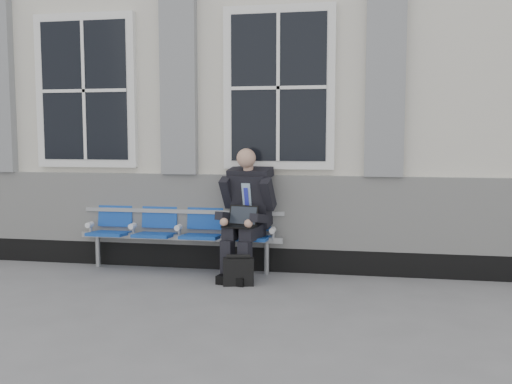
# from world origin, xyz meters

# --- Properties ---
(ground) EXTENTS (70.00, 70.00, 0.00)m
(ground) POSITION_xyz_m (0.00, 0.00, 0.00)
(ground) COLOR slate
(ground) RESTS_ON ground
(station_building) EXTENTS (14.40, 4.40, 4.49)m
(station_building) POSITION_xyz_m (-0.02, 3.47, 2.22)
(station_building) COLOR beige
(station_building) RESTS_ON ground
(bench) EXTENTS (2.60, 0.47, 0.91)m
(bench) POSITION_xyz_m (-0.87, 1.32, 0.55)
(bench) COLOR #9EA0A3
(bench) RESTS_ON ground
(businessman) EXTENTS (0.68, 0.91, 1.53)m
(businessman) POSITION_xyz_m (0.01, 1.18, 0.81)
(businessman) COLOR black
(businessman) RESTS_ON ground
(briefcase) EXTENTS (0.37, 0.21, 0.35)m
(briefcase) POSITION_xyz_m (0.00, 0.73, 0.16)
(briefcase) COLOR black
(briefcase) RESTS_ON ground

